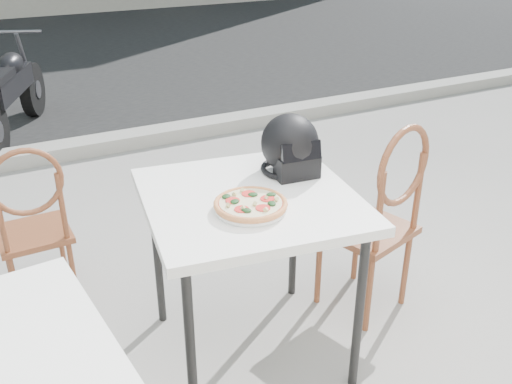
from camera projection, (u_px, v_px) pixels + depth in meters
name	position (u px, v px, depth m)	size (l,w,h in m)	color
ground	(293.00, 343.00, 2.83)	(80.00, 80.00, 0.00)	gray
street_asphalt	(52.00, 58.00, 8.42)	(30.00, 8.00, 0.00)	black
curb	(126.00, 140.00, 5.20)	(30.00, 0.25, 0.12)	gray
cafe_table_main	(250.00, 211.00, 2.46)	(1.00, 1.00, 0.84)	white
plate	(251.00, 208.00, 2.30)	(0.33, 0.33, 0.02)	white
pizza	(251.00, 204.00, 2.29)	(0.37, 0.37, 0.04)	#D8894F
helmet	(291.00, 147.00, 2.59)	(0.29, 0.30, 0.27)	black
cafe_chair_main	(381.00, 211.00, 2.82)	(0.51, 0.51, 1.07)	brown
cafe_chair_side	(32.00, 219.00, 2.89)	(0.37, 0.37, 0.94)	brown
motorcycle	(12.00, 95.00, 5.29)	(0.79, 1.74, 0.91)	black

